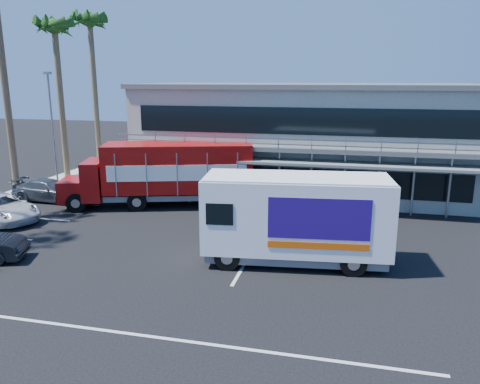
# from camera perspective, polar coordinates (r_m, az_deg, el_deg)

# --- Properties ---
(ground) EXTENTS (120.00, 120.00, 0.00)m
(ground) POSITION_cam_1_polar(r_m,az_deg,el_deg) (20.37, -5.14, -8.50)
(ground) COLOR black
(ground) RESTS_ON ground
(building) EXTENTS (22.40, 12.00, 7.30)m
(building) POSITION_cam_1_polar(r_m,az_deg,el_deg) (33.18, 7.94, 6.65)
(building) COLOR gray
(building) RESTS_ON ground
(palm_e) EXTENTS (2.80, 2.80, 12.25)m
(palm_e) POSITION_cam_1_polar(r_m,az_deg,el_deg) (37.30, -21.61, 17.28)
(palm_e) COLOR brown
(palm_e) RESTS_ON ground
(palm_f) EXTENTS (2.80, 2.80, 13.25)m
(palm_f) POSITION_cam_1_polar(r_m,az_deg,el_deg) (42.24, -17.78, 18.28)
(palm_f) COLOR brown
(palm_f) RESTS_ON ground
(light_pole_far) EXTENTS (0.50, 0.25, 8.09)m
(light_pole_far) POSITION_cam_1_polar(r_m,az_deg,el_deg) (35.41, -21.90, 7.61)
(light_pole_far) COLOR gray
(light_pole_far) RESTS_ON ground
(red_truck) EXTENTS (11.71, 5.86, 3.85)m
(red_truck) POSITION_cam_1_polar(r_m,az_deg,el_deg) (28.82, -9.05, 2.44)
(red_truck) COLOR maroon
(red_truck) RESTS_ON ground
(white_van) EXTENTS (7.96, 3.50, 3.77)m
(white_van) POSITION_cam_1_polar(r_m,az_deg,el_deg) (19.76, 6.82, -3.10)
(white_van) COLOR white
(white_van) RESTS_ON ground
(parked_car_c) EXTENTS (5.74, 4.25, 1.45)m
(parked_car_c) POSITION_cam_1_polar(r_m,az_deg,el_deg) (28.96, -27.18, -1.72)
(parked_car_c) COLOR silver
(parked_car_c) RESTS_ON ground
(parked_car_d) EXTENTS (4.80, 2.03, 1.38)m
(parked_car_d) POSITION_cam_1_polar(r_m,az_deg,el_deg) (32.28, -22.25, 0.19)
(parked_car_d) COLOR #303840
(parked_car_d) RESTS_ON ground
(parked_car_e) EXTENTS (5.13, 2.47, 1.69)m
(parked_car_e) POSITION_cam_1_polar(r_m,az_deg,el_deg) (33.49, -15.42, 1.46)
(parked_car_e) COLOR gray
(parked_car_e) RESTS_ON ground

